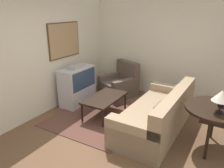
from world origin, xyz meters
name	(u,v)px	position (x,y,z in m)	size (l,w,h in m)	color
ground_plane	(120,140)	(0.00, 0.00, 0.00)	(12.00, 12.00, 0.00)	brown
wall_back	(35,57)	(0.02, 2.13, 1.35)	(12.00, 0.10, 2.70)	beige
wall_right	(167,48)	(2.63, 0.00, 1.35)	(0.06, 12.00, 2.70)	beige
area_rug	(99,116)	(0.58, 0.87, 0.01)	(2.10, 1.88, 0.01)	brown
tv	(78,85)	(0.94, 1.74, 0.49)	(0.97, 0.47, 1.04)	#B7B7BC
couch	(158,115)	(0.73, -0.47, 0.31)	(2.30, 1.03, 0.88)	#9E8466
armchair	(120,85)	(2.01, 1.10, 0.30)	(1.12, 1.10, 0.94)	brown
coffee_table	(105,99)	(0.72, 0.79, 0.41)	(1.12, 0.63, 0.45)	black
console_table	(217,112)	(0.58, -1.53, 0.72)	(1.06, 1.06, 0.79)	black
table_lamp	(222,96)	(0.39, -1.55, 1.07)	(0.29, 0.29, 0.38)	black
mantel_clock	(222,101)	(0.71, -1.56, 0.87)	(0.17, 0.10, 0.17)	black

